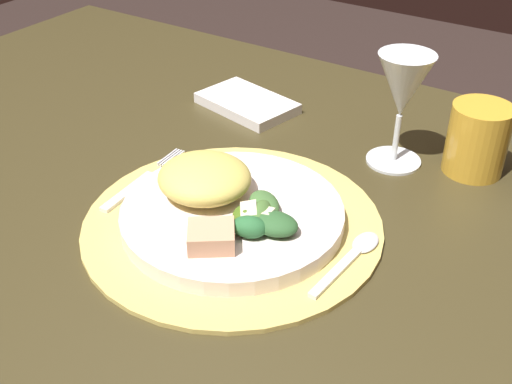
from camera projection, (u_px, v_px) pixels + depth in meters
dining_table at (224, 300)px, 0.87m from camera, size 1.45×0.97×0.74m
placemat at (233, 224)px, 0.75m from camera, size 0.35×0.35×0.01m
dinner_plate at (232, 215)px, 0.75m from camera, size 0.26×0.26×0.02m
pasta_serving at (204, 178)px, 0.75m from camera, size 0.11×0.11×0.04m
salad_greens at (261, 217)px, 0.71m from camera, size 0.09×0.10×0.03m
bread_piece at (211, 237)px, 0.68m from camera, size 0.07×0.06×0.02m
fork at (141, 182)px, 0.82m from camera, size 0.03×0.16×0.00m
spoon at (356, 252)px, 0.70m from camera, size 0.03×0.13×0.01m
napkin at (247, 103)px, 1.01m from camera, size 0.17×0.12×0.02m
wine_glass at (403, 90)px, 0.82m from camera, size 0.07×0.07×0.15m
amber_tumbler at (477, 139)px, 0.83m from camera, size 0.08×0.08×0.09m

